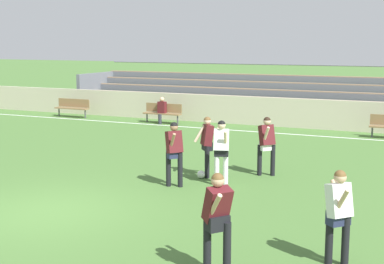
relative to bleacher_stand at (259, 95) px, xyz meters
name	(u,v)px	position (x,y,z in m)	size (l,w,h in m)	color
ground_plane	(46,212)	(0.41, -16.86, -1.06)	(160.00, 160.00, 0.00)	#477033
field_line_sideline	(235,130)	(0.41, -4.58, -1.05)	(44.00, 0.12, 0.01)	white
sideline_wall	(249,111)	(0.41, -2.82, -0.42)	(48.00, 0.16, 1.27)	beige
bleacher_stand	(259,95)	(0.00, 0.00, 0.00)	(19.09, 3.87, 2.53)	#897051
bench_centre_sideline	(73,106)	(-8.25, -4.00, -0.51)	(1.80, 0.40, 0.90)	olive
bench_near_bin	(163,111)	(-3.28, -4.00, -0.51)	(1.80, 0.40, 0.90)	olive
spectator_seated	(162,108)	(-3.28, -4.12, -0.36)	(0.36, 0.42, 1.21)	#2D2D38
player_dark_dropping_back	(174,148)	(2.04, -13.78, -0.06)	(0.49, 0.68, 1.68)	black
player_white_wide_right	(221,147)	(3.09, -13.15, -0.04)	(0.47, 0.55, 1.70)	white
player_dark_wide_left	(207,141)	(2.41, -12.46, -0.06)	(0.69, 0.48, 1.67)	black
player_dark_pressing_high	(217,215)	(5.06, -18.43, -0.06)	(0.54, 0.70, 1.68)	black
player_dark_deep_cover	(267,141)	(3.86, -11.67, -0.08)	(0.52, 0.69, 1.65)	black
player_white_challenging	(339,209)	(6.73, -17.21, -0.10)	(0.50, 0.66, 1.62)	black
soccer_ball	(201,174)	(2.34, -12.72, -0.95)	(0.22, 0.22, 0.22)	white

